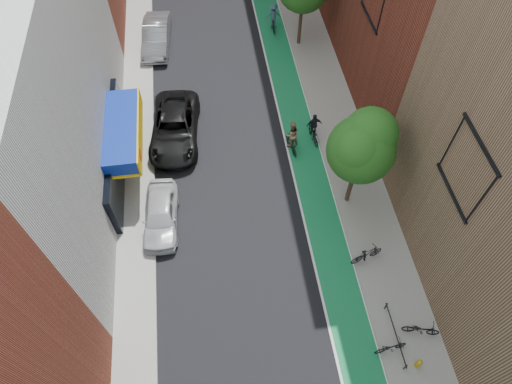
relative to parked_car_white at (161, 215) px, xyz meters
name	(u,v)px	position (x,y,z in m)	size (l,w,h in m)	color
bike_lane	(273,30)	(8.60, 15.98, -0.74)	(2.00, 68.00, 0.01)	#126933
sidewalk_left	(139,40)	(-1.40, 15.98, -0.67)	(2.00, 68.00, 0.15)	gray
sidewalk_right	(305,26)	(11.10, 15.98, -0.67)	(3.00, 68.00, 0.15)	gray
building_left_white	(4,101)	(-6.40, 3.98, 5.25)	(8.00, 20.00, 12.00)	silver
tree_near	(363,146)	(10.25, 0.00, 3.91)	(3.40, 3.36, 6.42)	#332619
parked_car_white	(161,215)	(0.00, 0.00, 0.00)	(1.77, 4.39, 1.50)	silver
parked_car_black	(175,128)	(0.99, 6.08, 0.09)	(2.79, 6.04, 1.68)	black
parked_car_silver	(156,36)	(0.00, 15.29, 0.08)	(1.76, 5.05, 1.66)	gray
cyclist_lane_near	(291,138)	(7.80, 4.19, 0.19)	(1.00, 1.77, 2.17)	black
cyclist_lane_mid	(314,130)	(9.30, 4.81, -0.02)	(0.97, 1.77, 1.96)	black
cyclist_lane_far	(273,18)	(8.63, 15.98, 0.27)	(1.16, 1.47, 2.13)	black
parked_bike_near	(421,329)	(11.61, -7.75, -0.15)	(0.59, 1.69, 0.89)	black
parked_bike_mid	(367,254)	(10.19, -3.76, -0.06)	(0.50, 1.79, 1.07)	black
parked_bike_far	(391,347)	(10.00, -8.32, -0.20)	(0.53, 1.53, 0.80)	black
fire_hydrant	(419,364)	(11.01, -9.16, -0.25)	(0.23, 0.23, 0.66)	gold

